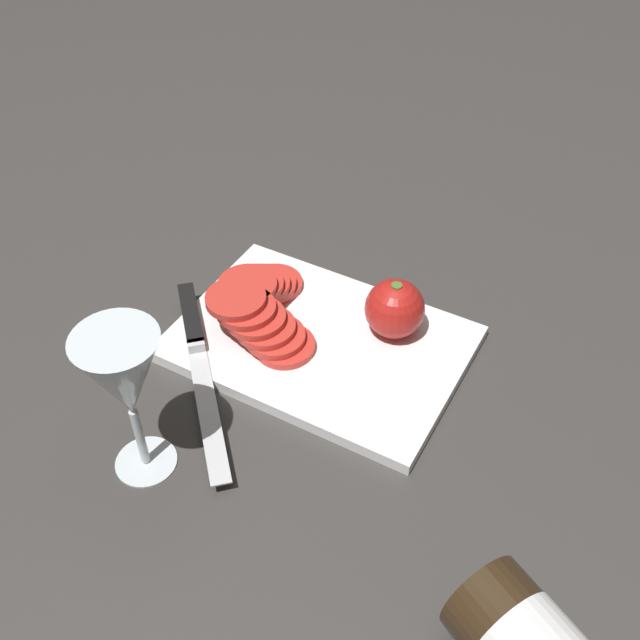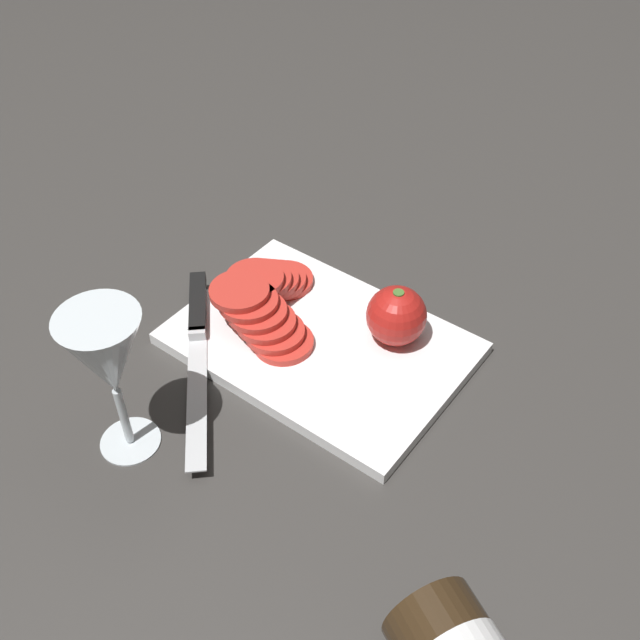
{
  "view_description": "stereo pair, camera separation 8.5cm",
  "coord_description": "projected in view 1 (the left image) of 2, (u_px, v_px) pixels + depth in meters",
  "views": [
    {
      "loc": [
        0.38,
        -0.51,
        0.63
      ],
      "look_at": [
        0.08,
        0.02,
        0.05
      ],
      "focal_mm": 42.0,
      "sensor_mm": 36.0,
      "label": 1
    },
    {
      "loc": [
        0.45,
        -0.47,
        0.63
      ],
      "look_at": [
        0.08,
        0.02,
        0.05
      ],
      "focal_mm": 42.0,
      "sensor_mm": 36.0,
      "label": 2
    }
  ],
  "objects": [
    {
      "name": "wine_glass",
      "position": [
        125.0,
        381.0,
        0.68
      ],
      "size": [
        0.08,
        0.08,
        0.18
      ],
      "color": "silver",
      "rests_on": "ground_plane"
    },
    {
      "name": "whole_tomato",
      "position": [
        395.0,
        309.0,
        0.86
      ],
      "size": [
        0.07,
        0.07,
        0.07
      ],
      "color": "red",
      "rests_on": "cutting_board"
    },
    {
      "name": "knife",
      "position": [
        194.0,
        336.0,
        0.87
      ],
      "size": [
        0.22,
        0.23,
        0.01
      ],
      "rotation": [
        0.0,
        0.0,
        5.47
      ],
      "color": "silver",
      "rests_on": "cutting_board"
    },
    {
      "name": "tomato_slice_stack_far",
      "position": [
        260.0,
        322.0,
        0.85
      ],
      "size": [
        0.13,
        0.07,
        0.05
      ],
      "color": "red",
      "rests_on": "cutting_board"
    },
    {
      "name": "tomato_slice_stack_near",
      "position": [
        261.0,
        284.0,
        0.91
      ],
      "size": [
        0.07,
        0.12,
        0.04
      ],
      "color": "red",
      "rests_on": "cutting_board"
    },
    {
      "name": "ground_plane",
      "position": [
        249.0,
        336.0,
        0.9
      ],
      "size": [
        3.0,
        3.0,
        0.0
      ],
      "primitive_type": "plane",
      "color": "#383533"
    },
    {
      "name": "cutting_board",
      "position": [
        320.0,
        343.0,
        0.88
      ],
      "size": [
        0.33,
        0.23,
        0.02
      ],
      "color": "white",
      "rests_on": "ground_plane"
    }
  ]
}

